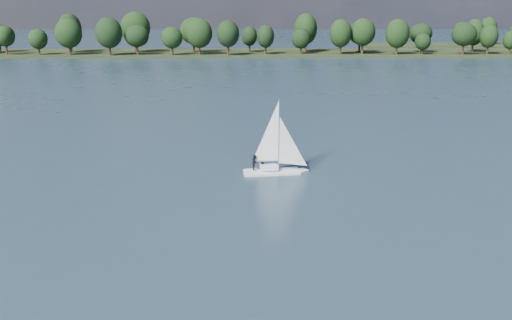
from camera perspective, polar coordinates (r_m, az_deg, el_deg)
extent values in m
plane|color=#233342|center=(133.45, 2.31, 6.62)|extent=(700.00, 700.00, 0.00)
cube|color=black|center=(244.67, 0.90, 10.59)|extent=(660.00, 40.00, 1.50)
cube|color=white|center=(70.19, 1.73, -1.38)|extent=(7.57, 2.95, 0.87)
cube|color=white|center=(69.94, 1.73, -0.70)|extent=(2.31, 1.56, 0.54)
cylinder|color=#AAAAB0|center=(68.93, 1.76, 2.55)|extent=(0.13, 0.13, 8.67)
imported|color=black|center=(70.05, 0.65, -0.14)|extent=(0.61, 0.78, 1.87)
imported|color=black|center=(69.61, -0.11, -0.24)|extent=(0.77, 0.95, 1.87)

